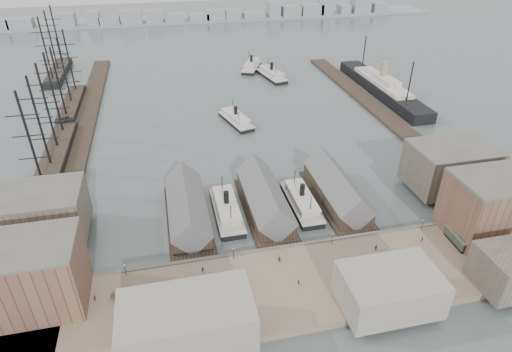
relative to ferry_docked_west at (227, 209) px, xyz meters
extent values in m
plane|color=#4A5654|center=(13.00, -17.10, -2.31)|extent=(900.00, 900.00, 0.00)
cube|color=#7F6A56|center=(13.00, -37.10, -1.31)|extent=(180.00, 30.00, 2.00)
cube|color=#59544C|center=(13.00, -22.30, -1.16)|extent=(180.00, 1.20, 2.30)
cube|color=#2D231C|center=(-55.00, 82.90, -1.51)|extent=(10.00, 220.00, 1.60)
cube|color=#2D231C|center=(91.00, 72.90, -1.51)|extent=(10.00, 180.00, 1.60)
cube|color=#2D231C|center=(-13.00, -1.10, -1.71)|extent=(14.00, 42.00, 1.20)
cube|color=#2D231C|center=(-13.00, -0.10, 1.39)|extent=(12.00, 36.00, 5.00)
cube|color=#59595B|center=(-13.00, -0.10, 3.99)|extent=(12.60, 37.00, 12.60)
cube|color=#2D231C|center=(13.00, -1.10, -1.71)|extent=(14.00, 42.00, 1.20)
cube|color=#2D231C|center=(13.00, -0.10, 1.39)|extent=(12.00, 36.00, 5.00)
cube|color=#59595B|center=(13.00, -0.10, 3.99)|extent=(12.60, 37.00, 12.60)
cube|color=#2D231C|center=(39.00, -1.10, -1.71)|extent=(14.00, 42.00, 1.20)
cube|color=#2D231C|center=(39.00, -0.10, 1.39)|extent=(12.00, 36.00, 5.00)
cube|color=#59595B|center=(39.00, -0.10, 3.99)|extent=(12.60, 37.00, 12.60)
cube|color=brown|center=(-57.00, -29.10, 8.69)|extent=(32.00, 18.00, 18.00)
cube|color=#60564C|center=(-57.00, 0.90, 6.69)|extent=(26.00, 20.00, 14.00)
cube|color=brown|center=(79.00, -29.10, 9.19)|extent=(30.00, 18.00, 19.00)
cube|color=#60564C|center=(81.00, -2.10, 7.19)|extent=(28.00, 20.00, 15.00)
cube|color=gray|center=(33.00, -49.10, 4.69)|extent=(24.00, 16.00, 10.00)
cube|color=gray|center=(-17.00, -49.10, 5.69)|extent=(30.00, 16.00, 12.00)
cylinder|color=black|center=(-32.00, -24.10, 1.49)|extent=(0.16, 0.16, 3.60)
sphere|color=beige|center=(-32.00, -24.10, 3.39)|extent=(0.44, 0.44, 0.44)
cylinder|color=black|center=(-2.00, -24.10, 1.49)|extent=(0.16, 0.16, 3.60)
sphere|color=beige|center=(-2.00, -24.10, 3.39)|extent=(0.44, 0.44, 0.44)
cylinder|color=black|center=(28.00, -24.10, 1.49)|extent=(0.16, 0.16, 3.60)
sphere|color=beige|center=(28.00, -24.10, 3.39)|extent=(0.44, 0.44, 0.44)
cylinder|color=black|center=(58.00, -24.10, 1.49)|extent=(0.16, 0.16, 3.60)
sphere|color=beige|center=(58.00, -24.10, 3.39)|extent=(0.44, 0.44, 0.44)
cube|color=gray|center=(13.00, 322.90, -1.31)|extent=(500.00, 40.00, 2.00)
cube|color=gray|center=(-149.59, 312.90, 2.80)|extent=(17.36, 14.00, 10.23)
cube|color=gray|center=(-132.16, 312.90, 2.83)|extent=(20.65, 14.00, 10.28)
cube|color=gray|center=(-110.57, 312.90, 1.31)|extent=(14.71, 14.00, 7.23)
cube|color=gray|center=(-94.98, 312.90, 4.31)|extent=(17.63, 14.00, 13.23)
cube|color=gray|center=(-70.49, 312.90, 4.48)|extent=(10.74, 14.00, 13.58)
cube|color=gray|center=(-56.86, 312.90, 2.01)|extent=(18.06, 14.00, 8.64)
cube|color=gray|center=(-36.92, 312.90, 4.33)|extent=(18.55, 14.00, 13.29)
cube|color=gray|center=(-16.70, 312.90, 3.93)|extent=(15.33, 14.00, 12.47)
cube|color=gray|center=(1.71, 312.90, 2.05)|extent=(17.56, 14.00, 8.72)
cube|color=gray|center=(24.96, 312.90, 1.51)|extent=(18.76, 14.00, 7.63)
cube|color=gray|center=(40.85, 312.90, 2.86)|extent=(17.61, 14.00, 10.35)
cube|color=gray|center=(57.04, 312.90, 2.84)|extent=(13.38, 14.00, 10.30)
cube|color=gray|center=(78.61, 312.90, 1.07)|extent=(20.73, 14.00, 6.75)
cube|color=gray|center=(98.69, 312.90, 5.48)|extent=(11.51, 14.00, 15.57)
cube|color=gray|center=(116.47, 312.90, 3.32)|extent=(18.17, 14.00, 11.26)
cube|color=gray|center=(138.20, 312.90, 3.61)|extent=(21.81, 14.00, 11.83)
cube|color=gray|center=(152.05, 312.90, 5.44)|extent=(11.12, 14.00, 15.50)
cube|color=gray|center=(172.69, 312.90, 2.84)|extent=(10.90, 14.00, 10.29)
cube|color=gray|center=(190.90, 312.90, 5.55)|extent=(17.95, 14.00, 15.72)
cube|color=gray|center=(210.92, 312.90, 2.95)|extent=(14.21, 14.00, 10.51)
cube|color=black|center=(0.00, 0.00, -1.42)|extent=(7.88, 27.59, 1.77)
cube|color=beige|center=(0.00, 0.00, -0.14)|extent=(8.28, 27.59, 0.49)
cube|color=beige|center=(0.00, 0.00, 1.24)|extent=(6.40, 19.71, 2.17)
cube|color=beige|center=(0.00, 0.00, 2.62)|extent=(6.90, 21.68, 0.39)
cylinder|color=black|center=(0.00, 0.00, 4.79)|extent=(1.77, 1.77, 4.43)
cylinder|color=black|center=(0.00, 8.87, 4.59)|extent=(0.30, 0.30, 5.91)
cylinder|color=black|center=(0.00, -8.87, 4.59)|extent=(0.30, 0.30, 5.91)
cube|color=black|center=(26.00, -0.98, -1.44)|extent=(7.69, 26.92, 1.73)
cube|color=beige|center=(26.00, -0.98, -0.19)|extent=(8.08, 26.92, 0.48)
cube|color=beige|center=(26.00, -0.98, 1.15)|extent=(6.25, 19.23, 2.12)
cube|color=beige|center=(26.00, -0.98, 2.50)|extent=(6.73, 21.15, 0.38)
cylinder|color=black|center=(26.00, -0.98, 4.61)|extent=(1.73, 1.73, 4.33)
cylinder|color=black|center=(26.00, 7.67, 4.42)|extent=(0.29, 0.29, 5.77)
cylinder|color=black|center=(26.00, -9.64, 4.42)|extent=(0.29, 0.29, 5.77)
cube|color=black|center=(16.69, 73.23, -1.48)|extent=(13.95, 26.87, 1.66)
cube|color=beige|center=(16.69, 73.23, -0.28)|extent=(14.30, 26.97, 0.46)
cube|color=beige|center=(16.69, 73.23, 1.01)|extent=(10.66, 19.39, 2.03)
cube|color=beige|center=(16.69, 73.23, 2.31)|extent=(11.60, 21.29, 0.37)
cylinder|color=black|center=(16.69, 73.23, 4.34)|extent=(1.66, 1.66, 4.15)
cylinder|color=black|center=(16.69, 81.54, 4.15)|extent=(0.28, 0.28, 5.54)
cylinder|color=black|center=(16.69, 64.93, 4.15)|extent=(0.28, 0.28, 5.54)
cube|color=black|center=(50.76, 135.57, -1.37)|extent=(13.82, 30.16, 1.87)
cube|color=beige|center=(50.76, 135.57, -0.02)|extent=(14.23, 30.24, 0.52)
cube|color=beige|center=(50.76, 135.57, 1.43)|extent=(10.67, 21.70, 2.29)
cube|color=beige|center=(50.76, 135.57, 2.89)|extent=(11.59, 23.84, 0.42)
cylinder|color=black|center=(50.76, 135.57, 5.17)|extent=(1.87, 1.87, 4.68)
cylinder|color=black|center=(50.76, 144.92, 4.96)|extent=(0.31, 0.31, 6.23)
cylinder|color=black|center=(50.76, 126.22, 4.96)|extent=(0.31, 0.31, 6.23)
cube|color=black|center=(42.36, 155.75, -1.43)|extent=(18.26, 28.32, 1.77)
cube|color=beige|center=(42.36, 155.75, -0.15)|extent=(18.62, 28.48, 0.49)
cube|color=beige|center=(42.36, 155.75, 1.22)|extent=(13.75, 20.54, 2.16)
cube|color=beige|center=(42.36, 155.75, 2.60)|extent=(14.99, 22.53, 0.39)
cylinder|color=black|center=(42.36, 155.75, 4.76)|extent=(1.77, 1.77, 4.42)
cylinder|color=black|center=(42.36, 164.58, 4.56)|extent=(0.29, 0.29, 5.89)
cylinder|color=black|center=(42.36, 146.91, 4.56)|extent=(0.29, 0.29, 5.89)
cube|color=black|center=(-62.28, 50.50, -0.40)|extent=(9.53, 65.65, 3.81)
cube|color=#2D231C|center=(-62.28, 50.50, 1.82)|extent=(9.00, 59.08, 0.64)
cylinder|color=black|center=(-62.28, 27.52, 18.87)|extent=(0.85, 0.85, 36.00)
cylinder|color=black|center=(-62.28, 42.84, 18.87)|extent=(0.85, 0.85, 36.00)
cylinder|color=black|center=(-62.28, 58.16, 18.87)|extent=(0.85, 0.85, 36.00)
cylinder|color=black|center=(-62.28, 73.48, 18.87)|extent=(0.85, 0.85, 36.00)
cube|color=black|center=(-63.89, 111.85, -0.54)|extent=(8.84, 51.09, 3.54)
cube|color=#2D231C|center=(-63.89, 111.85, 1.52)|extent=(8.35, 45.98, 0.59)
cylinder|color=black|center=(-63.89, 93.97, 17.34)|extent=(0.79, 0.79, 33.40)
cylinder|color=black|center=(-63.89, 111.85, 17.34)|extent=(0.79, 0.79, 33.40)
cylinder|color=black|center=(-63.89, 129.73, 17.34)|extent=(0.79, 0.79, 33.40)
cube|color=black|center=(-79.52, 170.33, -0.40)|extent=(9.54, 52.98, 3.81)
cube|color=#2D231C|center=(-79.52, 170.33, 1.82)|extent=(9.01, 47.68, 0.64)
cylinder|color=black|center=(-79.52, 151.79, 18.88)|extent=(0.85, 0.85, 36.02)
cylinder|color=black|center=(-79.52, 170.33, 18.88)|extent=(0.85, 0.85, 36.02)
cylinder|color=black|center=(-79.52, 188.87, 18.88)|extent=(0.85, 0.85, 36.02)
cube|color=black|center=(105.00, 95.84, 0.55)|extent=(12.40, 90.62, 5.72)
cube|color=beige|center=(105.00, 95.84, 4.37)|extent=(10.49, 52.47, 1.91)
cube|color=beige|center=(105.00, 91.07, 6.75)|extent=(7.63, 19.08, 2.86)
cylinder|color=tan|center=(105.00, 95.84, 11.05)|extent=(4.20, 4.20, 9.54)
cube|color=black|center=(64.59, -32.20, 0.08)|extent=(2.62, 9.24, 0.77)
cube|color=#313B2B|center=(64.59, -32.20, 1.72)|extent=(2.73, 9.73, 2.51)
cube|color=#59595B|center=(64.59, -32.20, 3.12)|extent=(2.94, 10.12, 0.29)
imported|color=black|center=(-31.79, -31.45, 0.42)|extent=(1.63, 1.54, 1.46)
cube|color=#3F2D21|center=(-34.25, -32.28, 0.59)|extent=(2.94, 2.25, 0.25)
cylinder|color=black|center=(-34.03, -32.94, 0.24)|extent=(1.07, 0.43, 1.10)
cylinder|color=black|center=(-34.48, -31.62, 0.24)|extent=(1.07, 0.43, 1.10)
imported|color=black|center=(-6.83, -36.30, 0.42)|extent=(1.87, 1.17, 1.47)
cube|color=#3F2D21|center=(-9.36, -35.70, 0.59)|extent=(2.87, 2.06, 0.25)
cylinder|color=black|center=(-9.52, -36.38, 0.24)|extent=(1.09, 0.33, 1.10)
cylinder|color=black|center=(-9.20, -35.02, 0.24)|extent=(1.09, 0.33, 1.10)
imported|color=black|center=(30.89, -38.67, 0.55)|extent=(1.91, 2.08, 1.72)
cube|color=#3F2D21|center=(28.41, -37.88, 0.59)|extent=(2.93, 2.22, 0.25)
cylinder|color=black|center=(28.20, -38.54, 0.24)|extent=(1.07, 0.41, 1.10)
cylinder|color=black|center=(28.62, -37.21, 0.24)|extent=(1.07, 0.41, 1.10)
imported|color=black|center=(-39.49, -31.63, 0.55)|extent=(0.51, 0.66, 1.72)
imported|color=black|center=(-25.92, -36.43, 0.50)|extent=(0.74, 0.88, 1.62)
imported|color=black|center=(-11.32, -27.56, 0.51)|extent=(1.21, 0.98, 1.64)
imported|color=black|center=(-7.03, -40.19, 0.48)|extent=(0.57, 0.99, 1.59)
imported|color=black|center=(10.59, -28.08, 0.53)|extent=(0.97, 0.85, 1.68)
imported|color=black|center=(13.24, -37.79, 0.49)|extent=(0.60, 0.69, 1.59)
imported|color=black|center=(39.61, -29.62, 0.59)|extent=(1.09, 1.01, 1.79)
imported|color=black|center=(44.65, -41.57, 0.49)|extent=(1.18, 1.08, 1.59)
imported|color=black|center=(55.21, -29.03, 0.50)|extent=(0.72, 1.02, 1.61)
camera|label=1|loc=(-16.29, -116.08, 84.10)|focal=30.00mm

